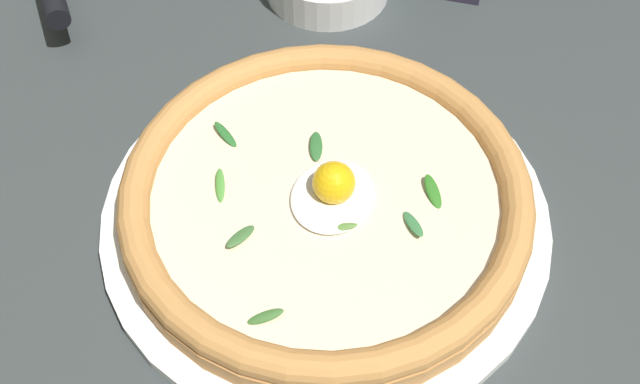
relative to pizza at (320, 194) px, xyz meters
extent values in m
cube|color=#353C3C|center=(0.04, 0.00, -0.05)|extent=(2.40, 2.40, 0.03)
cylinder|color=white|center=(0.00, 0.00, -0.02)|extent=(0.34, 0.34, 0.01)
cylinder|color=#C7884A|center=(0.00, 0.00, -0.01)|extent=(0.31, 0.31, 0.02)
torus|color=#CB8A48|center=(0.00, 0.00, 0.01)|extent=(0.31, 0.31, 0.02)
cylinder|color=#FBE1BC|center=(0.00, 0.00, 0.00)|extent=(0.26, 0.26, 0.00)
ellipsoid|color=white|center=(0.00, 0.01, 0.01)|extent=(0.07, 0.06, 0.01)
sphere|color=yellow|center=(0.00, 0.01, 0.02)|extent=(0.03, 0.03, 0.03)
ellipsoid|color=#5E8B3F|center=(0.03, 0.02, 0.01)|extent=(0.02, 0.03, 0.01)
ellipsoid|color=#4E993A|center=(0.02, -0.07, 0.01)|extent=(0.03, 0.02, 0.01)
ellipsoid|color=#27682A|center=(-0.02, -0.09, 0.01)|extent=(0.02, 0.03, 0.01)
ellipsoid|color=#417039|center=(0.06, -0.04, 0.01)|extent=(0.03, 0.02, 0.01)
ellipsoid|color=#3B7D45|center=(0.01, 0.07, 0.01)|extent=(0.03, 0.02, 0.01)
ellipsoid|color=#2B711E|center=(-0.03, 0.08, 0.01)|extent=(0.03, 0.02, 0.01)
ellipsoid|color=#396B2E|center=(0.11, 0.01, 0.01)|extent=(0.02, 0.02, 0.01)
ellipsoid|color=#2C662F|center=(-0.04, -0.02, 0.01)|extent=(0.03, 0.02, 0.01)
camera|label=1|loc=(0.31, 0.12, 0.44)|focal=41.56mm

